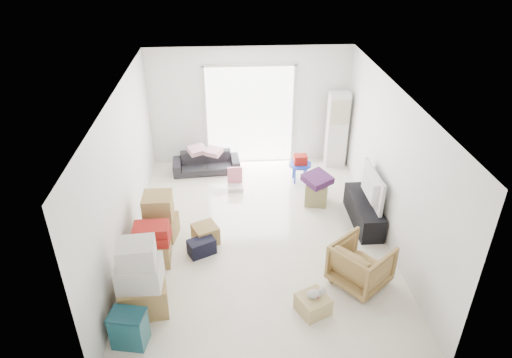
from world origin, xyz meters
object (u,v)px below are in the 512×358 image
Objects in this scene: ac_tower at (337,130)px; sofa at (206,160)px; armchair at (361,262)px; wood_crate at (313,304)px; ottoman at (316,193)px; tv_console at (364,211)px; kids_table at (300,163)px; storage_bins at (129,329)px; television at (366,198)px.

ac_tower reaches higher than sofa.
wood_crate is (-0.84, -0.57, -0.26)m from armchair.
ottoman is at bearing -32.75° from armchair.
tv_console is 1.75× the size of armchair.
kids_table is at bearing -19.36° from sofa.
storage_bins is at bearing -127.87° from ac_tower.
tv_console is 3.73m from sofa.
ottoman is 0.70× the size of kids_table.
storage_bins reaches higher than ottoman.
storage_bins is 5.16m from kids_table.
sofa is 3.41× the size of ottoman.
armchair is 1.84× the size of ottoman.
ottoman is (-0.77, 0.74, -0.32)m from television.
sofa is at bearing 53.46° from television.
storage_bins is at bearing -104.56° from sofa.
ottoman is 1.05× the size of wood_crate.
tv_console reaches higher than ottoman.
wood_crate is at bearing 9.16° from storage_bins.
kids_table is (2.05, -0.56, 0.15)m from sofa.
television is at bearing -88.78° from ac_tower.
sofa is 2.13m from kids_table.
kids_table reaches higher than wood_crate.
storage_bins is at bearing -146.24° from tv_console.
television is 3.74m from sofa.
ottoman is (-0.77, 0.74, -0.02)m from tv_console.
wood_crate is (2.56, 0.41, -0.13)m from storage_bins.
tv_console is at bearing -0.00° from television.
storage_bins is at bearing 123.23° from television.
wood_crate is (-1.34, -2.19, -0.10)m from tv_console.
ac_tower reaches higher than armchair.
television is 1.77× the size of kids_table.
tv_console is (0.05, -2.34, -0.64)m from ac_tower.
wood_crate is (-1.34, -2.19, -0.40)m from television.
armchair reaches higher than wood_crate.
tv_console is 1.71m from armchair.
ottoman is (2.25, -1.46, -0.07)m from sofa.
sofa is at bearing -177.11° from ac_tower.
kids_table is (-0.97, 1.64, -0.10)m from television.
television is 2.52× the size of ottoman.
tv_console is 2.26× the size of kids_table.
tv_console is at bearing 58.61° from wood_crate.
television is (0.00, 0.00, 0.31)m from tv_console.
television is 2.03× the size of storage_bins.
ac_tower is 2.81× the size of kids_table.
television is 0.74× the size of sofa.
ottoman is (-0.27, 2.36, -0.18)m from armchair.
ac_tower reaches higher than kids_table.
ac_tower is at bearing -1.28° from sofa.
television is 1.71m from armchair.
ac_tower is 6.30m from storage_bins.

